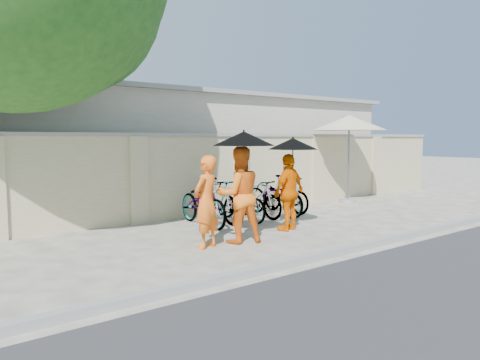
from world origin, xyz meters
TOP-DOWN VIEW (x-y plane):
  - ground at (0.00, 0.00)m, footprint 80.00×80.00m
  - kerb at (0.00, -1.70)m, footprint 40.00×0.16m
  - compound_wall at (1.00, 3.20)m, footprint 20.00×0.30m
  - building_behind at (2.00, 7.00)m, footprint 14.00×6.00m
  - monk_left at (-1.13, 0.13)m, footprint 0.71×0.60m
  - monk_center at (-0.41, 0.10)m, footprint 1.05×0.92m
  - parasol_center at (-0.36, 0.02)m, footprint 1.16×1.16m
  - monk_right at (1.14, 0.34)m, footprint 1.02×0.58m
  - parasol_right at (1.16, 0.26)m, footprint 1.05×1.05m
  - patio_umbrella at (5.61, 2.33)m, footprint 2.47×2.47m
  - bike_0 at (0.02, 1.92)m, footprint 0.87×2.03m
  - bike_1 at (0.56, 2.05)m, footprint 0.73×1.79m
  - bike_2 at (1.10, 1.89)m, footprint 0.65×1.77m
  - bike_3 at (1.63, 1.92)m, footprint 0.53×1.64m
  - bike_4 at (2.17, 1.92)m, footprint 0.76×1.99m
  - bike_5 at (2.71, 2.07)m, footprint 0.49×1.65m

SIDE VIEW (x-z plane):
  - ground at x=0.00m, z-range 0.00..0.00m
  - kerb at x=0.00m, z-range 0.00..0.12m
  - bike_2 at x=1.10m, z-range 0.00..0.93m
  - bike_3 at x=1.63m, z-range 0.00..0.98m
  - bike_5 at x=2.71m, z-range 0.00..0.98m
  - bike_4 at x=2.17m, z-range 0.00..1.03m
  - bike_0 at x=0.02m, z-range 0.00..1.04m
  - bike_1 at x=0.56m, z-range 0.00..1.04m
  - monk_right at x=1.14m, z-range 0.00..1.63m
  - monk_left at x=-1.13m, z-range 0.00..1.66m
  - monk_center at x=-0.41m, z-range 0.00..1.81m
  - compound_wall at x=1.00m, z-range 0.00..2.00m
  - building_behind at x=2.00m, z-range 0.00..3.20m
  - parasol_right at x=1.16m, z-range 1.32..2.36m
  - parasol_center at x=-0.36m, z-range 1.42..2.48m
  - patio_umbrella at x=5.61m, z-range 1.06..3.71m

